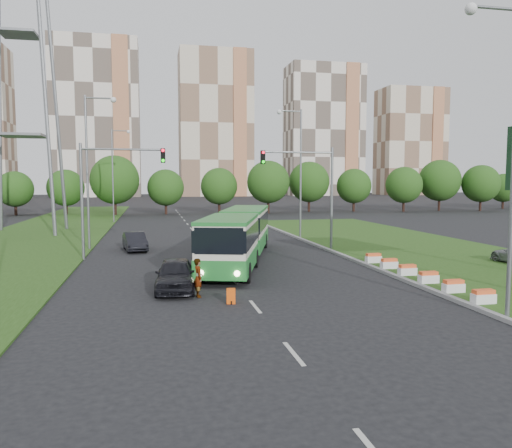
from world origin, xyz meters
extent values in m
plane|color=black|center=(0.00, 0.00, 0.00)|extent=(360.00, 360.00, 0.00)
cube|color=#254614|center=(13.00, 8.00, 0.07)|extent=(14.00, 60.00, 0.15)
cube|color=gray|center=(6.05, 8.00, 0.09)|extent=(0.30, 60.00, 0.18)
cube|color=#254614|center=(-18.00, 25.00, 0.05)|extent=(12.00, 110.00, 0.10)
cylinder|color=slate|center=(6.40, 10.00, 4.00)|extent=(0.20, 0.20, 8.00)
cylinder|color=slate|center=(3.65, 10.00, 7.60)|extent=(5.50, 0.14, 0.14)
cube|color=black|center=(0.90, 10.00, 7.20)|extent=(0.32, 0.32, 1.00)
cylinder|color=slate|center=(-12.00, 9.00, 4.00)|extent=(0.20, 0.20, 8.00)
cylinder|color=slate|center=(-9.25, 9.00, 7.60)|extent=(5.50, 0.14, 0.14)
cube|color=black|center=(-6.50, 9.00, 7.20)|extent=(0.32, 0.32, 1.00)
cube|color=silver|center=(-25.00, 150.00, 26.00)|extent=(28.00, 15.00, 52.00)
cube|color=beige|center=(15.00, 150.00, 25.00)|extent=(25.00, 15.00, 50.00)
cube|color=silver|center=(55.00, 150.00, 23.50)|extent=(27.00, 15.00, 47.00)
cube|color=beige|center=(90.00, 150.00, 20.00)|extent=(24.00, 14.00, 40.00)
cube|color=beige|center=(-1.76, 1.15, 1.89)|extent=(2.69, 7.44, 2.91)
cube|color=beige|center=(-1.76, 10.69, 1.89)|extent=(2.69, 9.05, 2.91)
cylinder|color=black|center=(-1.76, 5.51, 1.83)|extent=(2.69, 1.35, 2.69)
cube|color=#20732C|center=(-1.76, 1.15, 0.92)|extent=(2.78, 7.49, 1.02)
cube|color=#20732C|center=(-1.76, 10.69, 0.92)|extent=(2.78, 9.11, 1.02)
cube|color=black|center=(-1.76, 1.15, 2.37)|extent=(2.78, 7.49, 1.13)
cube|color=black|center=(-1.76, 10.69, 2.37)|extent=(2.78, 9.11, 1.13)
imported|color=black|center=(-6.23, -2.01, 0.80)|extent=(2.25, 4.83, 1.60)
imported|color=black|center=(-8.67, 12.93, 0.72)|extent=(2.16, 4.53, 1.43)
imported|color=gray|center=(-5.25, -3.67, 0.92)|extent=(0.50, 0.71, 1.83)
cube|color=#E8520C|center=(-3.94, -5.20, 0.33)|extent=(0.39, 0.33, 0.67)
cylinder|color=black|center=(-3.94, -5.37, 0.08)|extent=(0.04, 0.16, 0.16)
camera|label=1|loc=(-7.31, -26.78, 5.46)|focal=35.00mm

